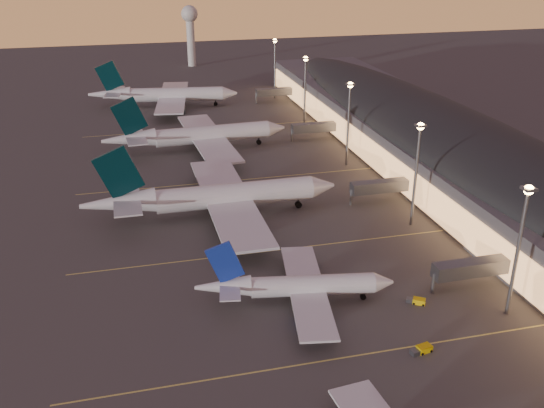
{
  "coord_description": "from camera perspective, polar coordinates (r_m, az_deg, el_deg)",
  "views": [
    {
      "loc": [
        -30.03,
        -82.21,
        64.0
      ],
      "look_at": [
        2.0,
        45.0,
        7.0
      ],
      "focal_mm": 40.0,
      "sensor_mm": 36.0,
      "label": 1
    }
  ],
  "objects": [
    {
      "name": "baggage_tug_d",
      "position": [
        108.44,
        13.92,
        -13.15
      ],
      "size": [
        4.09,
        2.28,
        1.15
      ],
      "rotation": [
        0.0,
        0.0,
        0.2
      ],
      "color": "yellow",
      "rests_on": "ground"
    },
    {
      "name": "airliner_narrow_north",
      "position": [
        116.69,
        2.24,
        -7.74
      ],
      "size": [
        38.23,
        34.53,
        13.67
      ],
      "rotation": [
        0.0,
        0.0,
        -0.17
      ],
      "color": "silver",
      "rests_on": "ground"
    },
    {
      "name": "radar_tower",
      "position": [
        347.11,
        -7.72,
        16.32
      ],
      "size": [
        9.0,
        9.0,
        32.5
      ],
      "color": "silver",
      "rests_on": "ground"
    },
    {
      "name": "light_masts",
      "position": [
        167.89,
        9.71,
        7.09
      ],
      "size": [
        2.2,
        217.2,
        25.9
      ],
      "color": "slate",
      "rests_on": "ground"
    },
    {
      "name": "terminal_building",
      "position": [
        188.19,
        15.9,
        5.51
      ],
      "size": [
        56.35,
        255.0,
        17.46
      ],
      "color": "#4D4C52",
      "rests_on": "ground"
    },
    {
      "name": "airliner_wide_mid",
      "position": [
        202.84,
        -7.06,
        6.41
      ],
      "size": [
        61.27,
        55.86,
        19.61
      ],
      "rotation": [
        0.0,
        0.0,
        0.06
      ],
      "color": "silver",
      "rests_on": "ground"
    },
    {
      "name": "ground",
      "position": [
        108.43,
        4.91,
        -12.79
      ],
      "size": [
        700.0,
        700.0,
        0.0
      ],
      "primitive_type": "plane",
      "color": "#464340"
    },
    {
      "name": "airliner_wide_near",
      "position": [
        152.02,
        -5.52,
        0.65
      ],
      "size": [
        63.95,
        57.97,
        20.54
      ],
      "rotation": [
        0.0,
        0.0,
        0.0
      ],
      "color": "silver",
      "rests_on": "ground"
    },
    {
      "name": "lane_markings",
      "position": [
        141.18,
        -0.29,
        -3.47
      ],
      "size": [
        90.0,
        180.36,
        0.0
      ],
      "color": "#D8C659",
      "rests_on": "ground"
    },
    {
      "name": "baggage_tug_c",
      "position": [
        121.15,
        13.46,
        -8.86
      ],
      "size": [
        3.74,
        3.11,
        1.06
      ],
      "rotation": [
        0.0,
        0.0,
        -0.57
      ],
      "color": "yellow",
      "rests_on": "ground"
    },
    {
      "name": "airliner_wide_far",
      "position": [
        260.79,
        -10.12,
        10.07
      ],
      "size": [
        61.66,
        56.76,
        19.75
      ],
      "rotation": [
        0.0,
        0.0,
        -0.15
      ],
      "color": "silver",
      "rests_on": "ground"
    }
  ]
}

